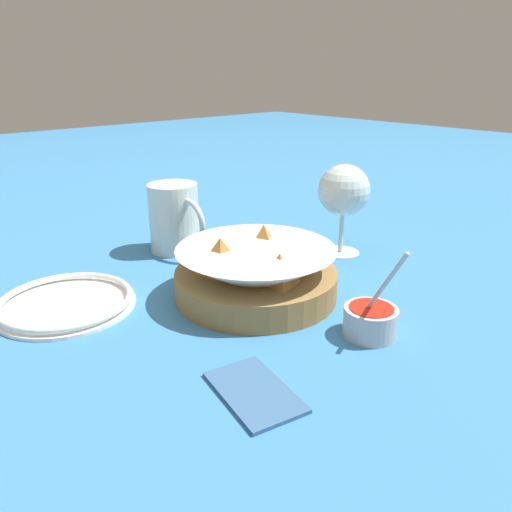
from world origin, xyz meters
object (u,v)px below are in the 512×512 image
object	(u,v)px
food_basket	(256,274)
wine_glass	(344,193)
sauce_cup	(370,320)
side_plate	(66,302)
beer_mug	(175,220)

from	to	relation	value
food_basket	wine_glass	world-z (taller)	wine_glass
sauce_cup	wine_glass	world-z (taller)	wine_glass
food_basket	side_plate	size ratio (longest dim) A/B	1.24
wine_glass	side_plate	distance (m)	0.44
food_basket	wine_glass	bearing A→B (deg)	97.52
wine_glass	side_plate	xyz separation A→B (m)	(-0.11, -0.41, -0.09)
sauce_cup	beer_mug	bearing A→B (deg)	-179.21
sauce_cup	side_plate	distance (m)	0.37
sauce_cup	beer_mug	world-z (taller)	same
sauce_cup	wine_glass	distance (m)	0.28
food_basket	beer_mug	xyz separation A→B (m)	(-0.22, 0.02, 0.02)
food_basket	wine_glass	distance (m)	0.22
beer_mug	side_plate	size ratio (longest dim) A/B	0.72
wine_glass	side_plate	world-z (taller)	wine_glass
food_basket	wine_glass	xyz separation A→B (m)	(-0.03, 0.21, 0.07)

